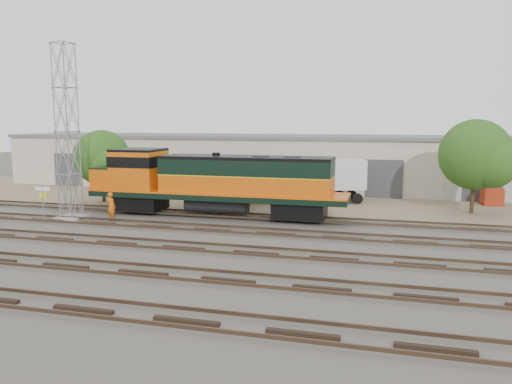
% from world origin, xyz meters
% --- Properties ---
extents(ground, '(140.00, 140.00, 0.00)m').
position_xyz_m(ground, '(0.00, 0.00, 0.00)').
color(ground, '#47423A').
rests_on(ground, ground).
extents(dirt_strip, '(80.00, 16.00, 0.02)m').
position_xyz_m(dirt_strip, '(0.00, 15.00, 0.01)').
color(dirt_strip, '#726047').
rests_on(dirt_strip, ground).
extents(tracks, '(80.00, 20.40, 0.28)m').
position_xyz_m(tracks, '(0.00, -3.00, 0.08)').
color(tracks, black).
rests_on(tracks, ground).
extents(warehouse, '(58.40, 10.40, 5.30)m').
position_xyz_m(warehouse, '(0.04, 22.98, 2.65)').
color(warehouse, beige).
rests_on(warehouse, ground).
extents(locomotive, '(18.64, 3.27, 4.48)m').
position_xyz_m(locomotive, '(-1.66, 6.00, 2.55)').
color(locomotive, black).
rests_on(locomotive, tracks).
extents(signal_tower, '(1.76, 1.76, 11.93)m').
position_xyz_m(signal_tower, '(-10.86, 2.67, 5.81)').
color(signal_tower, gray).
rests_on(signal_tower, ground).
extents(sign_post, '(1.00, 0.22, 2.46)m').
position_xyz_m(sign_post, '(-11.90, 1.11, 1.72)').
color(sign_post, gray).
rests_on(sign_post, ground).
extents(worker, '(0.84, 0.69, 1.98)m').
position_xyz_m(worker, '(-7.81, 2.80, 0.99)').
color(worker, '#D35D0B').
rests_on(worker, ground).
extents(semi_trailer, '(11.71, 5.91, 3.56)m').
position_xyz_m(semi_trailer, '(3.11, 13.60, 2.24)').
color(semi_trailer, silver).
rests_on(semi_trailer, ground).
extents(dumpster_red, '(1.70, 1.61, 1.40)m').
position_xyz_m(dumpster_red, '(18.51, 16.51, 0.70)').
color(dumpster_red, '#9C2911').
rests_on(dumpster_red, ground).
extents(tree_west, '(4.84, 4.61, 6.03)m').
position_xyz_m(tree_west, '(-12.52, 9.59, 3.61)').
color(tree_west, '#382619').
rests_on(tree_west, ground).
extents(tree_mid, '(4.44, 4.23, 4.23)m').
position_xyz_m(tree_mid, '(-2.09, 9.42, 1.76)').
color(tree_mid, '#382619').
rests_on(tree_mid, ground).
extents(tree_east, '(5.38, 5.12, 6.92)m').
position_xyz_m(tree_east, '(16.65, 11.87, 4.22)').
color(tree_east, '#382619').
rests_on(tree_east, ground).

